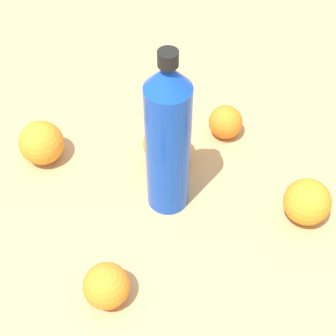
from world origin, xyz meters
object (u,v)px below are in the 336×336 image
object	(u,v)px
orange_3	(225,122)
orange_2	(41,143)
water_bottle	(168,140)
orange_1	(107,286)
orange_4	(307,202)
orange_0	(166,144)

from	to	relation	value
orange_3	orange_2	bearing A→B (deg)	-119.27
water_bottle	orange_2	xyz separation A→B (m)	(-0.22, -0.11, -0.10)
orange_1	orange_4	size ratio (longest dim) A/B	0.88
orange_2	orange_3	distance (m)	0.34
orange_0	orange_2	world-z (taller)	orange_0
water_bottle	orange_3	world-z (taller)	water_bottle
orange_4	orange_3	bearing A→B (deg)	171.70
orange_0	orange_1	world-z (taller)	orange_0
orange_1	orange_2	bearing A→B (deg)	166.60
orange_0	orange_4	bearing A→B (deg)	21.19
orange_4	orange_1	bearing A→B (deg)	-104.50
orange_1	orange_4	bearing A→B (deg)	75.50
water_bottle	orange_2	world-z (taller)	water_bottle
orange_3	orange_4	bearing A→B (deg)	-8.30
orange_0	orange_1	distance (m)	0.29
water_bottle	orange_3	xyz separation A→B (m)	(-0.05, 0.18, -0.11)
orange_2	orange_1	bearing A→B (deg)	-13.40
orange_0	orange_3	distance (m)	0.13
orange_1	orange_2	distance (m)	0.31
water_bottle	orange_4	world-z (taller)	water_bottle
orange_4	orange_2	bearing A→B (deg)	-145.88
orange_4	orange_0	bearing A→B (deg)	-158.81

